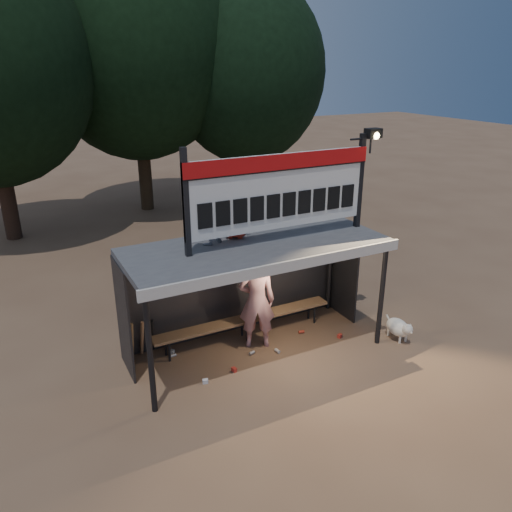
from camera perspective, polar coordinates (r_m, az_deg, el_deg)
The scene contains 12 objects.
ground at distance 10.41m, azimuth 0.03°, elevation -10.71°, with size 80.00×80.00×0.00m, color brown.
player at distance 10.10m, azimuth 0.08°, elevation -5.16°, with size 0.74×0.49×2.03m, color silver.
child_a at distance 9.28m, azimuth -5.46°, elevation 4.45°, with size 0.51×0.40×1.04m, color gray.
child_b at distance 9.58m, azimuth -2.43°, elevation 5.17°, with size 0.53×0.34×1.08m, color #AF2A1B.
dugout_shelter at distance 9.76m, azimuth -0.62°, elevation -0.78°, with size 5.10×2.08×2.32m.
scoreboard_assembly at distance 9.35m, azimuth 3.13°, elevation 7.72°, with size 4.10×0.27×1.99m.
bench at distance 10.61m, azimuth -1.34°, elevation -7.32°, with size 4.00×0.35×0.48m.
tree_mid at distance 20.01m, azimuth -13.72°, elevation 22.55°, with size 7.22×7.22×10.36m.
tree_right at distance 20.46m, azimuth -1.10°, elevation 20.32°, with size 6.08×6.08×8.72m.
dog at distance 11.06m, azimuth 16.03°, elevation -7.87°, with size 0.36×0.81×0.49m.
bats at distance 10.23m, azimuth -12.89°, elevation -9.12°, with size 0.47×0.33×0.84m.
litter at distance 10.24m, azimuth -1.15°, elevation -11.04°, with size 3.54×1.34×0.08m.
Camera 1 is at (-4.06, -7.85, 5.50)m, focal length 35.00 mm.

